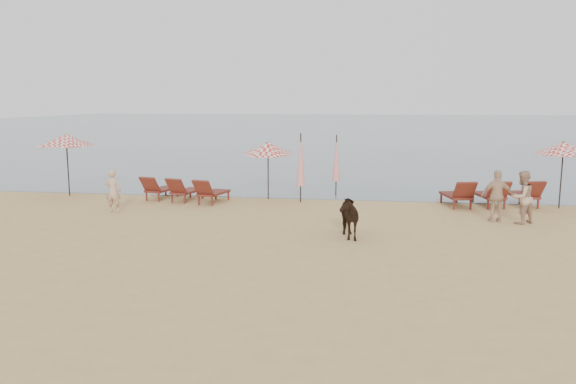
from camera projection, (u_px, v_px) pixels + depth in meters
The scene contains 13 objects.
ground at pixel (254, 277), 12.44m from camera, with size 120.00×120.00×0.00m, color tan.
sea at pixel (357, 125), 90.52m from camera, with size 160.00×140.00×0.06m, color #51606B.
lounger_cluster_left at pixel (184, 190), 21.66m from camera, with size 3.35×2.42×0.67m.
lounger_cluster_right at pixel (492, 194), 20.52m from camera, with size 3.56×2.54×0.71m.
umbrella_open_left_a at pixel (66, 140), 22.73m from camera, with size 2.24×2.24×2.54m.
umbrella_open_left_b at pixel (268, 148), 21.99m from camera, with size 1.84×1.88×2.35m.
umbrella_open_right at pixel (564, 148), 20.01m from camera, with size 1.99×1.99×2.43m.
umbrella_closed_left at pixel (301, 160), 21.33m from camera, with size 0.32×0.32×2.64m.
umbrella_closed_right at pixel (336, 159), 22.74m from camera, with size 0.31×0.31×2.51m.
cow at pixel (346, 216), 15.92m from camera, with size 0.68×1.50×1.27m, color black.
beachgoer_left at pixel (113, 191), 19.53m from camera, with size 0.56×0.36×1.52m, color tan.
beachgoer_right_a at pixel (522, 197), 17.70m from camera, with size 0.82×0.64×1.69m, color tan.
beachgoer_right_b at pixel (497, 196), 17.97m from camera, with size 0.98×0.41×1.68m, color tan.
Camera 1 is at (2.52, -11.73, 3.86)m, focal length 35.00 mm.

